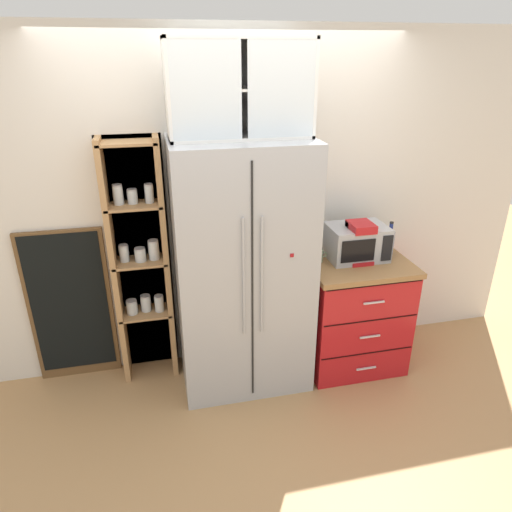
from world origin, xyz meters
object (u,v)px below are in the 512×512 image
object	(u,v)px
bottle_green	(358,247)
bottle_cobalt	(390,240)
coffee_maker	(358,241)
mug_sage	(317,256)
chalkboard_menu	(71,306)
refrigerator	(243,269)
microwave	(357,242)

from	to	relation	value
bottle_green	bottle_cobalt	bearing A→B (deg)	12.63
coffee_maker	mug_sage	xyz separation A→B (m)	(-0.30, 0.04, -0.11)
mug_sage	bottle_green	world-z (taller)	bottle_green
chalkboard_menu	refrigerator	bearing A→B (deg)	-13.46
refrigerator	coffee_maker	xyz separation A→B (m)	(0.89, 0.01, 0.13)
mug_sage	bottle_green	xyz separation A→B (m)	(0.30, -0.06, 0.07)
mug_sage	bottle_green	size ratio (longest dim) A/B	0.46
refrigerator	bottle_green	xyz separation A→B (m)	(0.89, -0.01, 0.09)
mug_sage	bottle_cobalt	xyz separation A→B (m)	(0.59, 0.01, 0.07)
coffee_maker	bottle_green	xyz separation A→B (m)	(0.00, -0.01, -0.04)
microwave	coffee_maker	xyz separation A→B (m)	(-0.01, -0.04, 0.03)
bottle_cobalt	bottle_green	xyz separation A→B (m)	(-0.29, -0.06, -0.00)
coffee_maker	mug_sage	size ratio (longest dim) A/B	2.57
bottle_cobalt	bottle_green	bearing A→B (deg)	-167.37
refrigerator	bottle_green	bearing A→B (deg)	-0.40
coffee_maker	bottle_cobalt	size ratio (longest dim) A/B	1.16
mug_sage	bottle_cobalt	world-z (taller)	bottle_cobalt
microwave	bottle_green	bearing A→B (deg)	-98.63
microwave	mug_sage	world-z (taller)	microwave
microwave	mug_sage	size ratio (longest dim) A/B	3.64
mug_sage	chalkboard_menu	world-z (taller)	chalkboard_menu
mug_sage	bottle_green	bearing A→B (deg)	-10.60
bottle_cobalt	bottle_green	size ratio (longest dim) A/B	1.02
refrigerator	microwave	size ratio (longest dim) A/B	4.22
bottle_cobalt	coffee_maker	bearing A→B (deg)	-170.02
bottle_cobalt	bottle_green	distance (m)	0.30
refrigerator	bottle_green	distance (m)	0.90
chalkboard_menu	bottle_cobalt	bearing A→B (deg)	-5.69
mug_sage	refrigerator	bearing A→B (deg)	-175.13
microwave	bottle_green	world-z (taller)	bottle_green
chalkboard_menu	mug_sage	bearing A→B (deg)	-7.75
bottle_green	chalkboard_menu	size ratio (longest dim) A/B	0.21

